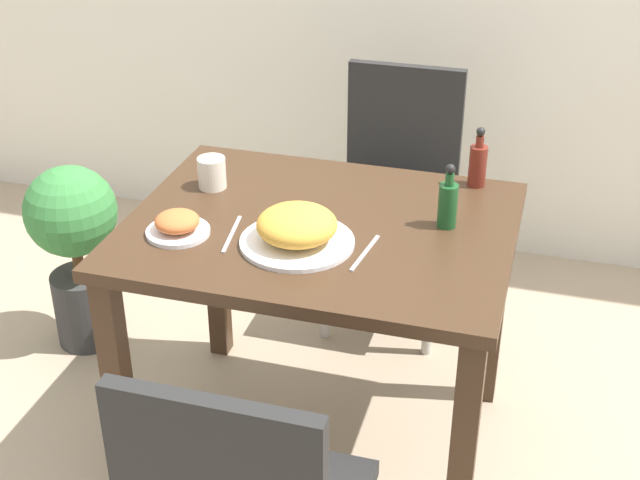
{
  "coord_description": "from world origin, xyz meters",
  "views": [
    {
      "loc": [
        0.56,
        -1.96,
        1.83
      ],
      "look_at": [
        0.0,
        0.0,
        0.68
      ],
      "focal_mm": 50.0,
      "sensor_mm": 36.0,
      "label": 1
    }
  ],
  "objects_px": {
    "side_plate": "(177,225)",
    "drink_cup": "(212,173)",
    "chair_far": "(396,184)",
    "food_plate": "(297,229)",
    "condiment_bottle": "(478,163)",
    "potted_plant_left": "(75,240)",
    "sauce_bottle": "(448,203)"
  },
  "relations": [
    {
      "from": "drink_cup",
      "to": "side_plate",
      "type": "bearing_deg",
      "value": -86.24
    },
    {
      "from": "chair_far",
      "to": "potted_plant_left",
      "type": "relative_size",
      "value": 1.35
    },
    {
      "from": "food_plate",
      "to": "side_plate",
      "type": "bearing_deg",
      "value": -173.84
    },
    {
      "from": "sauce_bottle",
      "to": "side_plate",
      "type": "bearing_deg",
      "value": -160.4
    },
    {
      "from": "chair_far",
      "to": "side_plate",
      "type": "bearing_deg",
      "value": -112.18
    },
    {
      "from": "food_plate",
      "to": "drink_cup",
      "type": "bearing_deg",
      "value": 142.94
    },
    {
      "from": "sauce_bottle",
      "to": "condiment_bottle",
      "type": "bearing_deg",
      "value": 80.9
    },
    {
      "from": "chair_far",
      "to": "condiment_bottle",
      "type": "relative_size",
      "value": 5.07
    },
    {
      "from": "condiment_bottle",
      "to": "food_plate",
      "type": "bearing_deg",
      "value": -129.67
    },
    {
      "from": "side_plate",
      "to": "condiment_bottle",
      "type": "height_order",
      "value": "condiment_bottle"
    },
    {
      "from": "food_plate",
      "to": "drink_cup",
      "type": "distance_m",
      "value": 0.41
    },
    {
      "from": "chair_far",
      "to": "potted_plant_left",
      "type": "height_order",
      "value": "chair_far"
    },
    {
      "from": "side_plate",
      "to": "drink_cup",
      "type": "relative_size",
      "value": 1.84
    },
    {
      "from": "chair_far",
      "to": "food_plate",
      "type": "distance_m",
      "value": 0.94
    },
    {
      "from": "chair_far",
      "to": "food_plate",
      "type": "relative_size",
      "value": 3.07
    },
    {
      "from": "condiment_bottle",
      "to": "potted_plant_left",
      "type": "relative_size",
      "value": 0.27
    },
    {
      "from": "drink_cup",
      "to": "condiment_bottle",
      "type": "bearing_deg",
      "value": 17.09
    },
    {
      "from": "sauce_bottle",
      "to": "condiment_bottle",
      "type": "relative_size",
      "value": 1.0
    },
    {
      "from": "food_plate",
      "to": "sauce_bottle",
      "type": "height_order",
      "value": "sauce_bottle"
    },
    {
      "from": "food_plate",
      "to": "side_plate",
      "type": "distance_m",
      "value": 0.31
    },
    {
      "from": "sauce_bottle",
      "to": "potted_plant_left",
      "type": "height_order",
      "value": "sauce_bottle"
    },
    {
      "from": "potted_plant_left",
      "to": "condiment_bottle",
      "type": "bearing_deg",
      "value": 3.04
    },
    {
      "from": "condiment_bottle",
      "to": "potted_plant_left",
      "type": "distance_m",
      "value": 1.34
    },
    {
      "from": "side_plate",
      "to": "condiment_bottle",
      "type": "bearing_deg",
      "value": 35.7
    },
    {
      "from": "chair_far",
      "to": "side_plate",
      "type": "height_order",
      "value": "chair_far"
    },
    {
      "from": "drink_cup",
      "to": "condiment_bottle",
      "type": "relative_size",
      "value": 0.51
    },
    {
      "from": "sauce_bottle",
      "to": "food_plate",
      "type": "bearing_deg",
      "value": -149.94
    },
    {
      "from": "food_plate",
      "to": "condiment_bottle",
      "type": "bearing_deg",
      "value": 50.33
    },
    {
      "from": "chair_far",
      "to": "condiment_bottle",
      "type": "height_order",
      "value": "condiment_bottle"
    },
    {
      "from": "chair_far",
      "to": "food_plate",
      "type": "xyz_separation_m",
      "value": [
        -0.07,
        -0.9,
        0.28
      ]
    },
    {
      "from": "side_plate",
      "to": "condiment_bottle",
      "type": "distance_m",
      "value": 0.85
    },
    {
      "from": "chair_far",
      "to": "condiment_bottle",
      "type": "distance_m",
      "value": 0.62
    }
  ]
}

